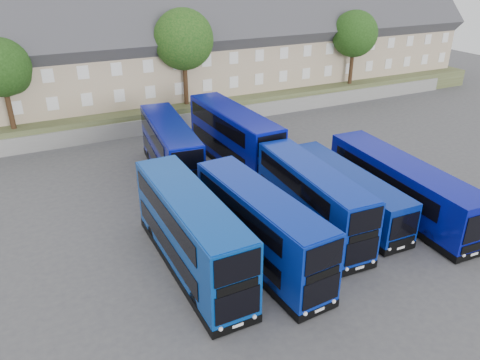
% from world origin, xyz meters
% --- Properties ---
extents(ground, '(120.00, 120.00, 0.00)m').
position_xyz_m(ground, '(0.00, 0.00, 0.00)').
color(ground, '#424247').
rests_on(ground, ground).
extents(retaining_wall, '(70.00, 0.40, 1.50)m').
position_xyz_m(retaining_wall, '(0.00, 24.00, 0.75)').
color(retaining_wall, slate).
rests_on(retaining_wall, ground).
extents(earth_bank, '(80.00, 20.00, 2.00)m').
position_xyz_m(earth_bank, '(0.00, 34.00, 1.00)').
color(earth_bank, '#474B2A').
rests_on(earth_bank, ground).
extents(terrace_row, '(66.00, 10.40, 11.20)m').
position_xyz_m(terrace_row, '(6.00, 30.00, 6.60)').
color(terrace_row, tan).
rests_on(terrace_row, earth_bank).
extents(dd_front_left, '(2.72, 11.14, 4.41)m').
position_xyz_m(dd_front_left, '(-6.35, 2.09, 2.17)').
color(dd_front_left, '#083996').
rests_on(dd_front_left, ground).
extents(dd_front_mid, '(3.18, 10.75, 4.22)m').
position_xyz_m(dd_front_mid, '(-2.73, 1.06, 2.07)').
color(dd_front_mid, '#082398').
rests_on(dd_front_mid, ground).
extents(dd_front_right, '(2.82, 10.37, 4.08)m').
position_xyz_m(dd_front_right, '(1.72, 2.71, 2.00)').
color(dd_front_right, '#082399').
rests_on(dd_front_right, ground).
extents(dd_rear_left, '(3.51, 10.98, 4.29)m').
position_xyz_m(dd_rear_left, '(-3.55, 13.89, 2.11)').
color(dd_rear_left, '#07108B').
rests_on(dd_rear_left, ground).
extents(dd_rear_right, '(3.08, 11.54, 4.55)m').
position_xyz_m(dd_rear_right, '(1.76, 13.84, 2.24)').
color(dd_rear_right, '#08109B').
rests_on(dd_rear_right, ground).
extents(coach_east_a, '(2.54, 10.93, 2.97)m').
position_xyz_m(coach_east_a, '(4.94, 3.49, 1.46)').
color(coach_east_a, navy).
rests_on(coach_east_a, ground).
extents(coach_east_b, '(3.20, 12.72, 3.45)m').
position_xyz_m(coach_east_b, '(8.35, 2.07, 1.69)').
color(coach_east_b, '#070E8D').
rests_on(coach_east_b, ground).
extents(tree_west, '(4.80, 4.80, 7.65)m').
position_xyz_m(tree_west, '(-13.85, 25.10, 7.05)').
color(tree_west, '#382314').
rests_on(tree_west, earth_bank).
extents(tree_mid, '(5.76, 5.76, 9.18)m').
position_xyz_m(tree_mid, '(2.15, 25.60, 8.07)').
color(tree_mid, '#382314').
rests_on(tree_mid, earth_bank).
extents(tree_east, '(5.12, 5.12, 8.16)m').
position_xyz_m(tree_east, '(22.15, 25.10, 7.39)').
color(tree_east, '#382314').
rests_on(tree_east, earth_bank).
extents(tree_far, '(5.44, 5.44, 8.67)m').
position_xyz_m(tree_far, '(28.15, 32.10, 7.73)').
color(tree_far, '#382314').
rests_on(tree_far, earth_bank).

